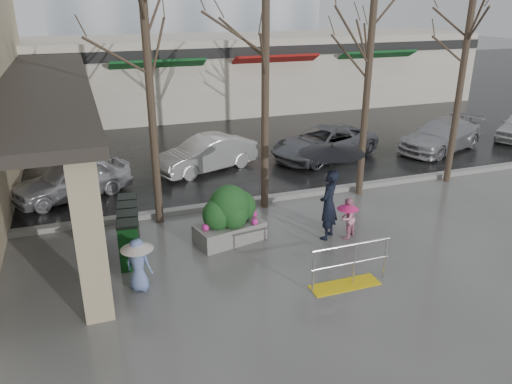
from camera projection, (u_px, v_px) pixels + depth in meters
ground at (271, 270)px, 11.75m from camera, size 120.00×120.00×0.00m
street_asphalt at (142, 100)px, 31.02m from camera, size 120.00×36.00×0.01m
curb at (223, 205)px, 15.23m from camera, size 120.00×0.30×0.15m
canopy_slab at (41, 76)px, 15.92m from camera, size 2.80×18.00×0.25m
pillar_front at (90, 237)px, 9.44m from camera, size 0.55×0.55×3.50m
pillar_back at (80, 147)px, 15.14m from camera, size 0.55×0.55×3.50m
storefront_row at (186, 74)px, 27.38m from camera, size 34.00×6.74×4.00m
handrail at (348, 270)px, 10.99m from camera, size 1.90×0.50×1.03m
tree_west at (146, 36)px, 12.42m from camera, size 3.20×3.20×6.80m
tree_midwest at (266, 27)px, 13.37m from camera, size 3.20×3.20×7.00m
tree_mideast at (371, 39)px, 14.55m from camera, size 3.20×3.20×6.50m
tree_east at (470, 18)px, 15.46m from camera, size 3.20×3.20×7.20m
woman at (330, 180)px, 12.73m from camera, size 1.68×1.68×2.58m
child_pink at (347, 216)px, 13.13m from camera, size 0.68×0.64×1.10m
child_blue at (138, 260)px, 10.71m from camera, size 0.71×0.71×1.21m
planter at (230, 215)px, 12.89m from camera, size 1.92×1.25×1.55m
news_boxes at (129, 230)px, 12.37m from camera, size 0.72×2.17×1.19m
car_a at (72, 179)px, 15.77m from camera, size 3.99×2.75×1.26m
car_b at (206, 154)px, 18.26m from camera, size 4.05×2.54×1.26m
car_c at (324, 143)px, 19.66m from camera, size 4.95×3.37×1.26m
car_d at (441, 136)px, 20.67m from camera, size 4.69×3.19×1.26m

